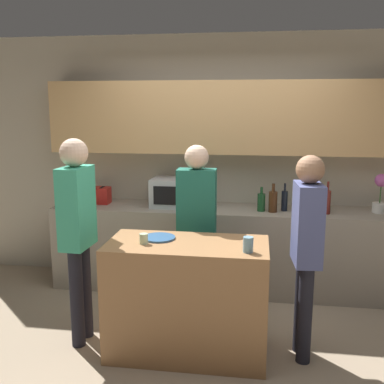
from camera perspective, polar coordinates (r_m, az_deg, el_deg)
The scene contains 20 objects.
ground_plane at distance 3.78m, azimuth 1.98°, elevation -20.17°, with size 14.00×14.00×0.00m, color gray.
back_wall at distance 4.90m, azimuth 4.29°, elevation 6.09°, with size 6.40×0.40×2.70m.
back_counter at distance 4.86m, azimuth 3.87°, elevation -7.16°, with size 3.60×0.62×0.89m.
kitchen_island at distance 3.64m, azimuth -0.59°, elevation -13.34°, with size 1.24×0.61×0.91m.
microwave at distance 4.81m, azimuth -2.00°, elevation -0.03°, with size 0.52×0.39×0.30m.
toaster at distance 5.05m, azimuth -11.86°, elevation -0.41°, with size 0.26×0.16×0.18m.
potted_plant at distance 4.88m, azimuth 22.82°, elevation -0.15°, with size 0.14×0.14×0.40m.
bottle_0 at distance 4.63m, azimuth 8.79°, elevation -1.25°, with size 0.08×0.08×0.25m.
bottle_1 at distance 4.61m, azimuth 10.24°, elevation -1.15°, with size 0.09×0.09×0.29m.
bottle_2 at distance 4.69m, azimuth 11.66°, elevation -1.04°, with size 0.06×0.06×0.29m.
bottle_3 at distance 4.65m, azimuth 13.06°, elevation -1.19°, with size 0.07×0.07×0.28m.
bottle_4 at distance 4.81m, azimuth 13.92°, elevation -1.09°, with size 0.07×0.07×0.23m.
bottle_5 at distance 4.77m, azimuth 15.41°, elevation -0.91°, with size 0.07×0.07×0.31m.
bottle_6 at distance 4.66m, azimuth 16.80°, elevation -1.18°, with size 0.07×0.07×0.33m.
plate_on_island at distance 3.58m, azimuth -4.22°, elevation -5.80°, with size 0.26×0.26×0.01m.
cup_0 at distance 3.46m, azimuth -6.15°, elevation -5.92°, with size 0.07×0.07×0.08m.
cup_1 at distance 3.27m, azimuth 7.14°, elevation -6.64°, with size 0.07×0.07×0.11m.
person_left at distance 4.00m, azimuth 0.58°, elevation -3.44°, with size 0.34×0.21×1.62m.
person_center at distance 3.51m, azimuth 14.35°, elevation -6.09°, with size 0.21×0.35×1.60m.
person_right at distance 3.73m, azimuth -14.35°, elevation -3.93°, with size 0.22×0.35×1.70m.
Camera 1 is at (0.35, -3.21, 1.95)m, focal length 42.00 mm.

